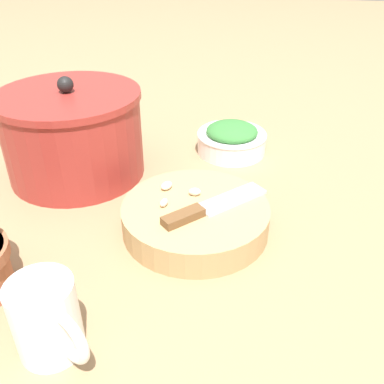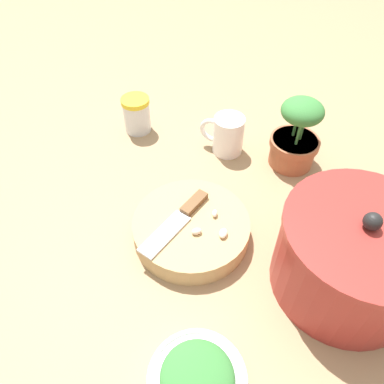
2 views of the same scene
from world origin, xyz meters
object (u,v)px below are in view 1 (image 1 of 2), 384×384
(cutting_board, at_px, (196,218))
(garlic_cloves, at_px, (175,191))
(chef_knife, at_px, (209,207))
(coffee_mug, at_px, (48,320))
(herb_bowl, at_px, (232,139))
(stock_pot, at_px, (73,134))

(cutting_board, bearing_deg, garlic_cloves, 52.36)
(chef_knife, relative_size, garlic_cloves, 2.11)
(garlic_cloves, bearing_deg, cutting_board, -127.64)
(chef_knife, distance_m, coffee_mug, 0.28)
(cutting_board, xyz_separation_m, herb_bowl, (0.28, -0.04, 0.01))
(garlic_cloves, bearing_deg, coffee_mug, 160.54)
(garlic_cloves, relative_size, herb_bowl, 0.50)
(herb_bowl, height_order, stock_pot, stock_pot)
(cutting_board, bearing_deg, chef_knife, -109.76)
(coffee_mug, bearing_deg, cutting_board, -28.46)
(cutting_board, height_order, herb_bowl, herb_bowl)
(chef_knife, distance_m, garlic_cloves, 0.07)
(cutting_board, relative_size, coffee_mug, 2.27)
(herb_bowl, bearing_deg, chef_knife, 175.83)
(herb_bowl, bearing_deg, coffee_mug, 161.56)
(chef_knife, height_order, herb_bowl, herb_bowl)
(chef_knife, xyz_separation_m, stock_pot, (0.16, 0.26, 0.03))
(chef_knife, xyz_separation_m, herb_bowl, (0.28, -0.02, -0.02))
(chef_knife, height_order, garlic_cloves, same)
(cutting_board, relative_size, stock_pot, 0.88)
(garlic_cloves, xyz_separation_m, herb_bowl, (0.25, -0.08, -0.02))
(chef_knife, relative_size, herb_bowl, 1.06)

